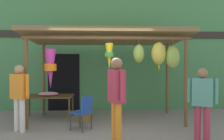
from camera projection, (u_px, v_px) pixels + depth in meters
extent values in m
plane|color=gray|center=(102.00, 130.00, 5.34)|extent=(30.00, 30.00, 0.00)
cube|color=#47844C|center=(102.00, 49.00, 7.87)|extent=(12.90, 0.25, 4.34)
cube|color=#2D2823|center=(102.00, 34.00, 7.71)|extent=(11.61, 0.04, 0.24)
cube|color=black|center=(64.00, 82.00, 7.70)|extent=(1.10, 0.03, 2.00)
cylinder|color=brown|center=(26.00, 83.00, 5.45)|extent=(0.09, 0.09, 2.30)
cylinder|color=brown|center=(186.00, 83.00, 5.64)|extent=(0.09, 0.09, 2.30)
cylinder|color=brown|center=(44.00, 79.00, 7.08)|extent=(0.09, 0.09, 2.30)
cylinder|color=brown|center=(167.00, 79.00, 7.27)|extent=(0.09, 0.09, 2.30)
cylinder|color=brown|center=(107.00, 38.00, 5.52)|extent=(4.26, 0.10, 0.10)
cylinder|color=brown|center=(106.00, 39.00, 7.15)|extent=(4.26, 0.10, 0.10)
cube|color=olive|center=(107.00, 37.00, 6.33)|extent=(4.56, 2.13, 0.27)
cylinder|color=brown|center=(50.00, 44.00, 5.52)|extent=(0.01, 0.01, 0.24)
cone|color=#D13399|center=(50.00, 69.00, 5.53)|extent=(0.28, 0.28, 1.00)
cylinder|color=orange|center=(50.00, 67.00, 5.53)|extent=(0.30, 0.30, 0.18)
cylinder|color=brown|center=(109.00, 41.00, 5.49)|extent=(0.01, 0.01, 0.10)
cone|color=yellow|center=(109.00, 56.00, 5.50)|extent=(0.20, 0.20, 0.66)
cylinder|color=green|center=(109.00, 54.00, 5.50)|extent=(0.22, 0.22, 0.12)
cylinder|color=brown|center=(159.00, 43.00, 5.65)|extent=(0.01, 0.01, 0.14)
cone|color=yellow|center=(159.00, 58.00, 5.66)|extent=(0.23, 0.23, 0.66)
cylinder|color=green|center=(159.00, 56.00, 5.65)|extent=(0.24, 0.24, 0.12)
cylinder|color=#4C3D23|center=(173.00, 43.00, 5.61)|extent=(0.02, 0.02, 0.15)
ellipsoid|color=#89A842|center=(173.00, 57.00, 5.62)|extent=(0.37, 0.31, 0.59)
cylinder|color=#4C3D23|center=(159.00, 41.00, 5.59)|extent=(0.02, 0.02, 0.05)
ellipsoid|color=gold|center=(159.00, 53.00, 5.59)|extent=(0.37, 0.31, 0.58)
cylinder|color=#4C3D23|center=(139.00, 42.00, 5.60)|extent=(0.02, 0.02, 0.11)
ellipsoid|color=#89A842|center=(139.00, 54.00, 5.61)|extent=(0.29, 0.24, 0.47)
cube|color=brown|center=(48.00, 96.00, 6.51)|extent=(1.45, 0.83, 0.04)
cylinder|color=brown|center=(21.00, 110.00, 6.13)|extent=(0.05, 0.05, 0.66)
cylinder|color=brown|center=(69.00, 110.00, 6.19)|extent=(0.05, 0.05, 0.66)
cylinder|color=brown|center=(29.00, 106.00, 6.85)|extent=(0.05, 0.05, 0.66)
cylinder|color=brown|center=(73.00, 105.00, 6.91)|extent=(0.05, 0.05, 0.66)
ellipsoid|color=pink|center=(48.00, 94.00, 6.49)|extent=(0.59, 0.41, 0.11)
ellipsoid|color=red|center=(51.00, 94.00, 6.45)|extent=(0.27, 0.21, 0.08)
cube|color=#2347A8|center=(81.00, 112.00, 5.38)|extent=(0.55, 0.55, 0.04)
cube|color=#2347A8|center=(87.00, 105.00, 5.28)|extent=(0.25, 0.35, 0.40)
cylinder|color=#333338|center=(80.00, 119.00, 5.63)|extent=(0.03, 0.03, 0.44)
cylinder|color=#333338|center=(71.00, 122.00, 5.32)|extent=(0.03, 0.03, 0.44)
cylinder|color=#333338|center=(91.00, 120.00, 5.45)|extent=(0.03, 0.03, 0.44)
cylinder|color=#333338|center=(82.00, 124.00, 5.14)|extent=(0.03, 0.03, 0.44)
cylinder|color=brown|center=(85.00, 119.00, 6.09)|extent=(0.39, 0.39, 0.21)
cylinder|color=#B23347|center=(197.00, 123.00, 4.56)|extent=(0.13, 0.13, 0.76)
cylinder|color=#B23347|center=(207.00, 124.00, 4.49)|extent=(0.13, 0.13, 0.76)
cube|color=#4C8E7A|center=(202.00, 92.00, 4.51)|extent=(0.46, 0.38, 0.57)
cylinder|color=#4C8E7A|center=(189.00, 90.00, 4.62)|extent=(0.08, 0.08, 0.51)
cylinder|color=#4C8E7A|center=(216.00, 91.00, 4.40)|extent=(0.08, 0.08, 0.51)
sphere|color=#896042|center=(203.00, 73.00, 4.50)|extent=(0.21, 0.21, 0.21)
cylinder|color=silver|center=(22.00, 116.00, 5.21)|extent=(0.13, 0.13, 0.80)
cylinder|color=silver|center=(17.00, 115.00, 5.29)|extent=(0.13, 0.13, 0.80)
cube|color=orange|center=(19.00, 86.00, 5.23)|extent=(0.46, 0.38, 0.60)
cylinder|color=orange|center=(27.00, 85.00, 5.13)|extent=(0.08, 0.08, 0.54)
cylinder|color=orange|center=(12.00, 85.00, 5.34)|extent=(0.08, 0.08, 0.54)
sphere|color=tan|center=(19.00, 69.00, 5.22)|extent=(0.22, 0.22, 0.22)
cylinder|color=orange|center=(115.00, 123.00, 4.41)|extent=(0.13, 0.13, 0.86)
cylinder|color=orange|center=(118.00, 125.00, 4.25)|extent=(0.13, 0.13, 0.86)
cube|color=#B23347|center=(116.00, 86.00, 4.31)|extent=(0.35, 0.45, 0.65)
cylinder|color=#B23347|center=(111.00, 83.00, 4.54)|extent=(0.08, 0.08, 0.58)
cylinder|color=#B23347|center=(122.00, 86.00, 4.08)|extent=(0.08, 0.08, 0.58)
sphere|color=#896042|center=(116.00, 64.00, 4.30)|extent=(0.24, 0.24, 0.24)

